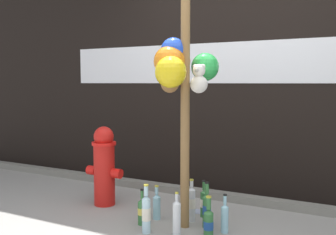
{
  "coord_description": "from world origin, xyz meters",
  "views": [
    {
      "loc": [
        1.2,
        -2.54,
        1.23
      ],
      "look_at": [
        -0.27,
        0.35,
        0.93
      ],
      "focal_mm": 40.76,
      "sensor_mm": 36.0,
      "label": 1
    }
  ],
  "objects_px": {
    "bottle_7": "(209,221)",
    "bottle_8": "(207,209)",
    "bottle_3": "(177,218)",
    "bottle_1": "(191,203)",
    "bottle_6": "(225,217)",
    "bottle_4": "(146,213)",
    "fire_hydrant": "(104,165)",
    "bottle_5": "(204,202)",
    "memorial_post": "(181,50)",
    "bottle_2": "(142,211)",
    "bottle_0": "(157,205)"
  },
  "relations": [
    {
      "from": "bottle_2",
      "to": "bottle_8",
      "type": "relative_size",
      "value": 0.8
    },
    {
      "from": "bottle_1",
      "to": "bottle_2",
      "type": "distance_m",
      "value": 0.44
    },
    {
      "from": "fire_hydrant",
      "to": "bottle_0",
      "type": "distance_m",
      "value": 0.74
    },
    {
      "from": "memorial_post",
      "to": "bottle_5",
      "type": "relative_size",
      "value": 7.78
    },
    {
      "from": "bottle_0",
      "to": "bottle_7",
      "type": "xyz_separation_m",
      "value": [
        0.55,
        -0.13,
        -0.01
      ]
    },
    {
      "from": "bottle_5",
      "to": "bottle_8",
      "type": "height_order",
      "value": "bottle_8"
    },
    {
      "from": "bottle_1",
      "to": "bottle_8",
      "type": "distance_m",
      "value": 0.19
    },
    {
      "from": "bottle_0",
      "to": "bottle_5",
      "type": "distance_m",
      "value": 0.43
    },
    {
      "from": "memorial_post",
      "to": "bottle_1",
      "type": "relative_size",
      "value": 6.99
    },
    {
      "from": "memorial_post",
      "to": "bottle_1",
      "type": "distance_m",
      "value": 1.34
    },
    {
      "from": "bottle_4",
      "to": "bottle_8",
      "type": "height_order",
      "value": "bottle_4"
    },
    {
      "from": "fire_hydrant",
      "to": "bottle_8",
      "type": "relative_size",
      "value": 2.01
    },
    {
      "from": "bottle_5",
      "to": "bottle_7",
      "type": "height_order",
      "value": "bottle_5"
    },
    {
      "from": "bottle_2",
      "to": "bottle_4",
      "type": "xyz_separation_m",
      "value": [
        0.12,
        -0.14,
        0.05
      ]
    },
    {
      "from": "memorial_post",
      "to": "bottle_2",
      "type": "bearing_deg",
      "value": -162.34
    },
    {
      "from": "memorial_post",
      "to": "bottle_0",
      "type": "xyz_separation_m",
      "value": [
        -0.27,
        0.07,
        -1.37
      ]
    },
    {
      "from": "bottle_1",
      "to": "bottle_4",
      "type": "height_order",
      "value": "bottle_4"
    },
    {
      "from": "bottle_7",
      "to": "bottle_8",
      "type": "relative_size",
      "value": 0.82
    },
    {
      "from": "bottle_0",
      "to": "bottle_8",
      "type": "relative_size",
      "value": 0.79
    },
    {
      "from": "fire_hydrant",
      "to": "bottle_2",
      "type": "height_order",
      "value": "fire_hydrant"
    },
    {
      "from": "bottle_1",
      "to": "bottle_6",
      "type": "distance_m",
      "value": 0.37
    },
    {
      "from": "bottle_7",
      "to": "bottle_3",
      "type": "bearing_deg",
      "value": -145.66
    },
    {
      "from": "memorial_post",
      "to": "bottle_5",
      "type": "height_order",
      "value": "memorial_post"
    },
    {
      "from": "bottle_3",
      "to": "bottle_7",
      "type": "height_order",
      "value": "bottle_3"
    },
    {
      "from": "bottle_2",
      "to": "bottle_1",
      "type": "bearing_deg",
      "value": 38.26
    },
    {
      "from": "bottle_5",
      "to": "bottle_3",
      "type": "bearing_deg",
      "value": -92.61
    },
    {
      "from": "bottle_3",
      "to": "bottle_4",
      "type": "height_order",
      "value": "bottle_4"
    },
    {
      "from": "bottle_5",
      "to": "bottle_8",
      "type": "bearing_deg",
      "value": -62.4
    },
    {
      "from": "memorial_post",
      "to": "bottle_5",
      "type": "distance_m",
      "value": 1.4
    },
    {
      "from": "bottle_1",
      "to": "bottle_6",
      "type": "bearing_deg",
      "value": -18.67
    },
    {
      "from": "bottle_5",
      "to": "bottle_8",
      "type": "xyz_separation_m",
      "value": [
        0.12,
        -0.23,
        0.02
      ]
    },
    {
      "from": "bottle_8",
      "to": "fire_hydrant",
      "type": "bearing_deg",
      "value": 174.61
    },
    {
      "from": "bottle_0",
      "to": "bottle_3",
      "type": "distance_m",
      "value": 0.43
    },
    {
      "from": "bottle_7",
      "to": "bottle_8",
      "type": "distance_m",
      "value": 0.17
    },
    {
      "from": "bottle_1",
      "to": "bottle_4",
      "type": "relative_size",
      "value": 0.94
    },
    {
      "from": "fire_hydrant",
      "to": "bottle_7",
      "type": "relative_size",
      "value": 2.47
    },
    {
      "from": "memorial_post",
      "to": "bottle_4",
      "type": "relative_size",
      "value": 6.55
    },
    {
      "from": "fire_hydrant",
      "to": "bottle_1",
      "type": "xyz_separation_m",
      "value": [
        0.97,
        -0.03,
        -0.24
      ]
    },
    {
      "from": "bottle_5",
      "to": "bottle_7",
      "type": "bearing_deg",
      "value": -62.87
    },
    {
      "from": "bottle_0",
      "to": "bottle_3",
      "type": "relative_size",
      "value": 0.85
    },
    {
      "from": "fire_hydrant",
      "to": "bottle_3",
      "type": "relative_size",
      "value": 2.19
    },
    {
      "from": "bottle_2",
      "to": "bottle_3",
      "type": "xyz_separation_m",
      "value": [
        0.38,
        -0.1,
        0.03
      ]
    },
    {
      "from": "bottle_1",
      "to": "bottle_8",
      "type": "relative_size",
      "value": 0.96
    },
    {
      "from": "bottle_0",
      "to": "bottle_4",
      "type": "xyz_separation_m",
      "value": [
        0.08,
        -0.32,
        0.04
      ]
    },
    {
      "from": "bottle_7",
      "to": "bottle_8",
      "type": "height_order",
      "value": "bottle_8"
    },
    {
      "from": "fire_hydrant",
      "to": "bottle_2",
      "type": "bearing_deg",
      "value": -25.89
    },
    {
      "from": "bottle_4",
      "to": "bottle_5",
      "type": "relative_size",
      "value": 1.19
    },
    {
      "from": "fire_hydrant",
      "to": "bottle_0",
      "type": "relative_size",
      "value": 2.56
    },
    {
      "from": "bottle_0",
      "to": "bottle_3",
      "type": "bearing_deg",
      "value": -39.38
    },
    {
      "from": "memorial_post",
      "to": "bottle_7",
      "type": "relative_size",
      "value": 8.25
    }
  ]
}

